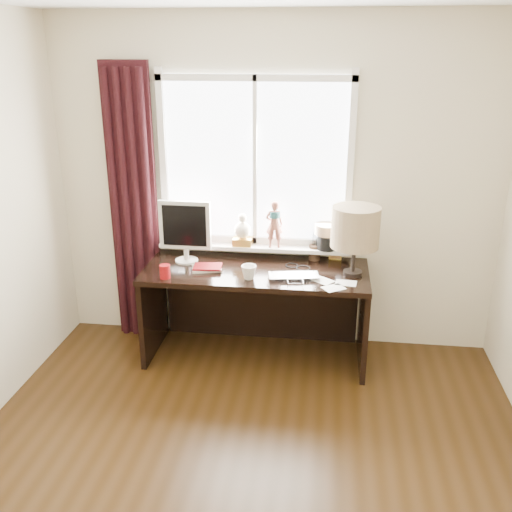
# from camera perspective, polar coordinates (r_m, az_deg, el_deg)

# --- Properties ---
(floor) EXTENTS (3.50, 4.00, 0.00)m
(floor) POSITION_cam_1_polar(r_m,az_deg,el_deg) (3.35, -2.08, -24.12)
(floor) COLOR #34200D
(floor) RESTS_ON ground
(wall_back) EXTENTS (3.50, 0.00, 2.60)m
(wall_back) POSITION_cam_1_polar(r_m,az_deg,el_deg) (4.50, 1.87, 6.86)
(wall_back) COLOR beige
(wall_back) RESTS_ON ground
(laptop) EXTENTS (0.40, 0.29, 0.03)m
(laptop) POSITION_cam_1_polar(r_m,az_deg,el_deg) (4.17, 3.84, -2.03)
(laptop) COLOR silver
(laptop) RESTS_ON desk
(mug) EXTENTS (0.14, 0.13, 0.11)m
(mug) POSITION_cam_1_polar(r_m,az_deg,el_deg) (4.13, -0.71, -1.58)
(mug) COLOR white
(mug) RESTS_ON desk
(red_cup) EXTENTS (0.08, 0.08, 0.10)m
(red_cup) POSITION_cam_1_polar(r_m,az_deg,el_deg) (4.20, -9.09, -1.54)
(red_cup) COLOR maroon
(red_cup) RESTS_ON desk
(window) EXTENTS (1.52, 0.21, 1.40)m
(window) POSITION_cam_1_polar(r_m,az_deg,el_deg) (4.46, 0.08, 6.78)
(window) COLOR white
(window) RESTS_ON ground
(curtain) EXTENTS (0.38, 0.09, 2.25)m
(curtain) POSITION_cam_1_polar(r_m,az_deg,el_deg) (4.70, -12.18, 4.67)
(curtain) COLOR black
(curtain) RESTS_ON floor
(desk) EXTENTS (1.70, 0.70, 0.75)m
(desk) POSITION_cam_1_polar(r_m,az_deg,el_deg) (4.51, 0.15, -3.77)
(desk) COLOR black
(desk) RESTS_ON floor
(monitor) EXTENTS (0.40, 0.18, 0.49)m
(monitor) POSITION_cam_1_polar(r_m,az_deg,el_deg) (4.43, -7.10, 2.82)
(monitor) COLOR beige
(monitor) RESTS_ON desk
(notebook_stack) EXTENTS (0.25, 0.21, 0.03)m
(notebook_stack) POSITION_cam_1_polar(r_m,az_deg,el_deg) (4.33, -4.91, -1.16)
(notebook_stack) COLOR beige
(notebook_stack) RESTS_ON desk
(brush_holder) EXTENTS (0.09, 0.09, 0.25)m
(brush_holder) POSITION_cam_1_polar(r_m,az_deg,el_deg) (4.53, 5.87, 0.38)
(brush_holder) COLOR black
(brush_holder) RESTS_ON desk
(icon_frame) EXTENTS (0.10, 0.03, 0.13)m
(icon_frame) POSITION_cam_1_polar(r_m,az_deg,el_deg) (4.54, 7.95, 0.41)
(icon_frame) COLOR gold
(icon_frame) RESTS_ON desk
(table_lamp) EXTENTS (0.35, 0.35, 0.52)m
(table_lamp) POSITION_cam_1_polar(r_m,az_deg,el_deg) (4.17, 9.91, 2.77)
(table_lamp) COLOR black
(table_lamp) RESTS_ON desk
(loose_papers) EXTENTS (0.34, 0.30, 0.00)m
(loose_papers) POSITION_cam_1_polar(r_m,az_deg,el_deg) (4.10, 7.82, -2.77)
(loose_papers) COLOR white
(loose_papers) RESTS_ON desk
(desk_cables) EXTENTS (0.22, 0.29, 0.01)m
(desk_cables) POSITION_cam_1_polar(r_m,az_deg,el_deg) (4.32, 4.28, -1.38)
(desk_cables) COLOR black
(desk_cables) RESTS_ON desk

